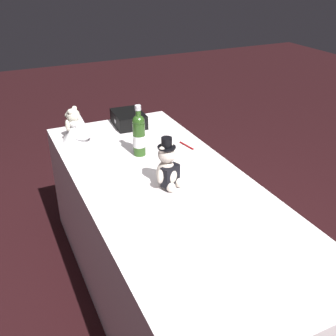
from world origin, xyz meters
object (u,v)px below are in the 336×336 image
Objects in this scene: champagne_bottle at (138,135)px; signing_pen at (187,146)px; teddy_bear_bride at (76,127)px; teddy_bear_groom at (168,168)px; gift_case_black at (129,119)px.

champagne_bottle is 0.34m from signing_pen.
teddy_bear_bride is 0.71m from signing_pen.
champagne_bottle is at bearing 37.60° from teddy_bear_bride.
champagne_bottle is at bearing 179.89° from teddy_bear_groom.
teddy_bear_bride is 0.40m from gift_case_black.
signing_pen is at bearing 22.48° from gift_case_black.
teddy_bear_groom is 0.98× the size of gift_case_black.
teddy_bear_groom is 0.82m from teddy_bear_bride.
champagne_bottle is 1.12× the size of gift_case_black.
signing_pen is at bearing 85.90° from champagne_bottle.
gift_case_black is at bearing 105.26° from teddy_bear_bride.
teddy_bear_groom is 0.88m from gift_case_black.
teddy_bear_groom is at bearing -0.11° from champagne_bottle.
teddy_bear_bride is 0.80× the size of gift_case_black.
teddy_bear_bride reaches higher than signing_pen.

